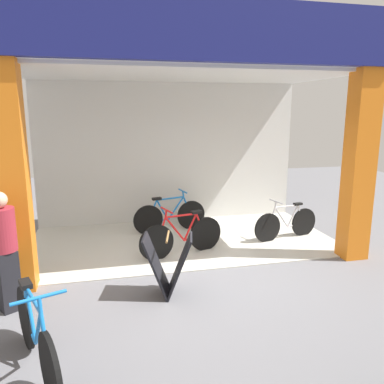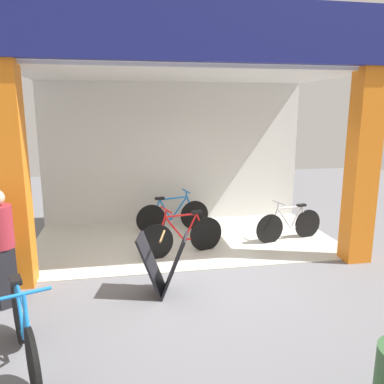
{
  "view_description": "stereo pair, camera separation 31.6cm",
  "coord_description": "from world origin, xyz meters",
  "px_view_note": "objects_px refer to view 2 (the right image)",
  "views": [
    {
      "loc": [
        -1.47,
        -5.6,
        2.55
      ],
      "look_at": [
        0.0,
        0.75,
        1.15
      ],
      "focal_mm": 35.82,
      "sensor_mm": 36.0,
      "label": 1
    },
    {
      "loc": [
        -1.16,
        -5.67,
        2.55
      ],
      "look_at": [
        0.0,
        0.75,
        1.15
      ],
      "focal_mm": 35.82,
      "sensor_mm": 36.0,
      "label": 2
    }
  ],
  "objects_px": {
    "bicycle_inside_0": "(182,236)",
    "bicycle_inside_2": "(173,216)",
    "bicycle_inside_1": "(289,225)",
    "bicycle_parked_0": "(24,332)",
    "sandwich_board_sign": "(163,265)",
    "pedestrian_1": "(1,247)"
  },
  "relations": [
    {
      "from": "bicycle_parked_0",
      "to": "sandwich_board_sign",
      "type": "bearing_deg",
      "value": 40.9
    },
    {
      "from": "bicycle_inside_0",
      "to": "bicycle_inside_1",
      "type": "distance_m",
      "value": 2.25
    },
    {
      "from": "bicycle_inside_1",
      "to": "bicycle_parked_0",
      "type": "height_order",
      "value": "bicycle_parked_0"
    },
    {
      "from": "bicycle_parked_0",
      "to": "bicycle_inside_1",
      "type": "bearing_deg",
      "value": 36.49
    },
    {
      "from": "bicycle_inside_1",
      "to": "bicycle_inside_2",
      "type": "relative_size",
      "value": 0.93
    },
    {
      "from": "bicycle_inside_2",
      "to": "bicycle_inside_1",
      "type": "bearing_deg",
      "value": -24.3
    },
    {
      "from": "bicycle_inside_2",
      "to": "pedestrian_1",
      "type": "distance_m",
      "value": 3.79
    },
    {
      "from": "bicycle_parked_0",
      "to": "pedestrian_1",
      "type": "relative_size",
      "value": 1.05
    },
    {
      "from": "sandwich_board_sign",
      "to": "pedestrian_1",
      "type": "bearing_deg",
      "value": 177.42
    },
    {
      "from": "bicycle_parked_0",
      "to": "bicycle_inside_0",
      "type": "bearing_deg",
      "value": 53.59
    },
    {
      "from": "bicycle_inside_2",
      "to": "pedestrian_1",
      "type": "bearing_deg",
      "value": -134.05
    },
    {
      "from": "bicycle_inside_2",
      "to": "bicycle_inside_0",
      "type": "bearing_deg",
      "value": -90.78
    },
    {
      "from": "bicycle_inside_2",
      "to": "bicycle_parked_0",
      "type": "relative_size",
      "value": 0.96
    },
    {
      "from": "bicycle_inside_2",
      "to": "sandwich_board_sign",
      "type": "relative_size",
      "value": 1.81
    },
    {
      "from": "bicycle_inside_1",
      "to": "sandwich_board_sign",
      "type": "height_order",
      "value": "sandwich_board_sign"
    },
    {
      "from": "bicycle_inside_2",
      "to": "bicycle_parked_0",
      "type": "distance_m",
      "value": 4.6
    },
    {
      "from": "bicycle_parked_0",
      "to": "pedestrian_1",
      "type": "xyz_separation_m",
      "value": [
        -0.58,
        1.42,
        0.42
      ]
    },
    {
      "from": "bicycle_inside_0",
      "to": "pedestrian_1",
      "type": "height_order",
      "value": "pedestrian_1"
    },
    {
      "from": "bicycle_inside_0",
      "to": "bicycle_inside_2",
      "type": "xyz_separation_m",
      "value": [
        0.02,
        1.38,
        -0.0
      ]
    },
    {
      "from": "bicycle_inside_0",
      "to": "bicycle_inside_1",
      "type": "relative_size",
      "value": 1.07
    },
    {
      "from": "bicycle_inside_2",
      "to": "pedestrian_1",
      "type": "relative_size",
      "value": 1.01
    },
    {
      "from": "bicycle_inside_2",
      "to": "sandwich_board_sign",
      "type": "height_order",
      "value": "bicycle_inside_2"
    }
  ]
}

